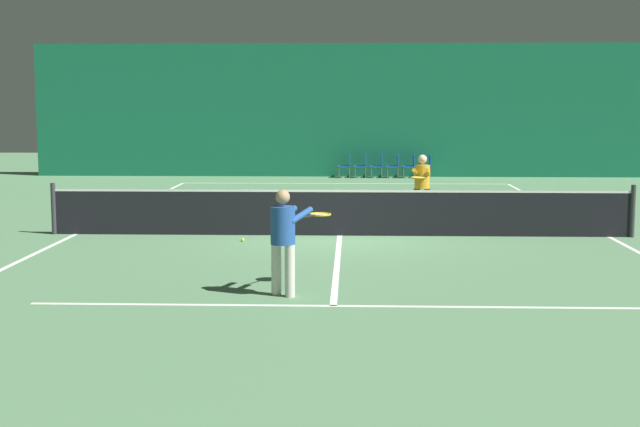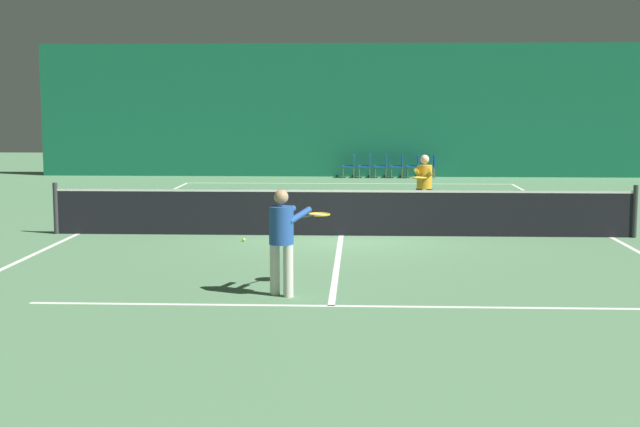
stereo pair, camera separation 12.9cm
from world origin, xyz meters
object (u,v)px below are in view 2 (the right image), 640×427
Objects in this scene: courtside_chair_3 at (399,165)px; tennis_ball at (244,240)px; courtside_chair_1 at (367,165)px; courtside_chair_4 at (415,165)px; courtside_chair_0 at (351,164)px; courtside_chair_2 at (383,165)px; player_far at (424,183)px; tennis_net at (341,211)px; player_near at (283,234)px; courtside_chair_5 at (431,165)px.

tennis_ball is at bearing -13.77° from courtside_chair_3.
courtside_chair_4 is (1.75, 0.00, 0.00)m from courtside_chair_1.
courtside_chair_0 and courtside_chair_3 have the same top height.
courtside_chair_1 is (0.58, 0.00, 0.00)m from courtside_chair_0.
courtside_chair_2 and courtside_chair_4 have the same top height.
player_far is 1.82× the size of courtside_chair_4.
tennis_ball is at bearing -15.84° from courtside_chair_4.
tennis_ball is at bearing -155.88° from tennis_net.
player_far is at bearing -2.49° from courtside_chair_4.
courtside_chair_0 is at bearing -90.00° from courtside_chair_4.
courtside_chair_3 is at bearing 24.78° from player_near.
tennis_net is at bearing -0.18° from courtside_chair_0.
courtside_chair_2 is at bearing 90.00° from courtside_chair_1.
courtside_chair_2 is at bearing 85.14° from tennis_net.
courtside_chair_2 and courtside_chair_5 have the same top height.
courtside_chair_1 is 1.00× the size of courtside_chair_2.
courtside_chair_1 is 1.17m from courtside_chair_3.
player_far reaches higher than courtside_chair_5.
courtside_chair_3 is 1.00× the size of courtside_chair_4.
tennis_net is at bearing -27.68° from player_far.
courtside_chair_0 is 15.23m from tennis_ball.
courtside_chair_3 is 1.00× the size of courtside_chair_5.
courtside_chair_5 is (2.92, 0.00, 0.00)m from courtside_chair_0.
tennis_net reaches higher than courtside_chair_0.
courtside_chair_4 is (3.08, 19.99, -0.40)m from player_near.
tennis_net reaches higher than courtside_chair_5.
tennis_ball is (-3.70, -15.10, -0.45)m from courtside_chair_3.
tennis_net is at bearing -4.86° from courtside_chair_2.
tennis_net is 14.30m from courtside_chair_2.
tennis_ball is at bearing 45.75° from player_near.
tennis_net is 5.80m from player_near.
player_far is 1.82× the size of courtside_chair_5.
player_near reaches higher than tennis_net.
player_near reaches higher than tennis_ball.
player_near is at bearing -96.93° from tennis_net.
courtside_chair_1 is 1.00× the size of courtside_chair_3.
courtside_chair_2 is at bearing 90.00° from courtside_chair_0.
player_near is 1.80× the size of courtside_chair_1.
courtside_chair_5 reaches higher than tennis_ball.
courtside_chair_0 reaches higher than tennis_ball.
courtside_chair_5 is (1.10, 11.87, -0.41)m from player_far.
tennis_net is 14.26m from courtside_chair_1.
courtside_chair_4 is 12.73× the size of tennis_ball.
courtside_chair_0 and courtside_chair_2 have the same top height.
player_far is 11.89m from courtside_chair_2.
courtside_chair_2 is 1.00× the size of courtside_chair_4.
courtside_chair_3 is 15.55m from tennis_ball.
courtside_chair_0 is at bearing -90.00° from courtside_chair_1.
courtside_chair_1 is at bearing -90.00° from courtside_chair_2.
tennis_ball is (-4.87, -15.10, -0.45)m from courtside_chair_5.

